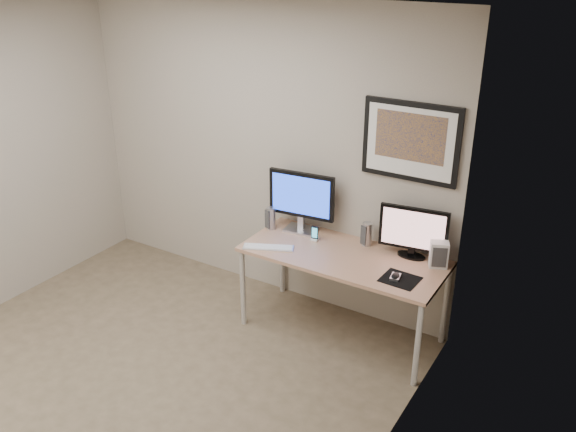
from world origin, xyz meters
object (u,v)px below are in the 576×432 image
object	(u,v)px
monitor_tv	(413,231)
phone_dock	(315,233)
speaker_left	(271,218)
desk	(343,262)
framed_art	(410,142)
speaker_right	(367,234)
keyboard	(268,247)
monitor_large	(301,199)
fan_unit	(439,254)

from	to	relation	value
monitor_tv	phone_dock	distance (m)	0.81
monitor_tv	speaker_left	distance (m)	1.22
desk	monitor_tv	bearing A→B (deg)	27.31
framed_art	speaker_left	bearing A→B (deg)	-168.26
desk	monitor_tv	distance (m)	0.60
speaker_right	keyboard	world-z (taller)	speaker_right
speaker_right	phone_dock	xyz separation A→B (m)	(-0.40, -0.14, -0.03)
monitor_tv	phone_dock	bearing A→B (deg)	-178.01
monitor_large	keyboard	xyz separation A→B (m)	(-0.06, -0.41, -0.28)
desk	framed_art	bearing A→B (deg)	43.46
monitor_tv	keyboard	size ratio (longest dim) A/B	1.30
monitor_tv	speaker_right	bearing A→B (deg)	171.16
desk	framed_art	distance (m)	1.07
phone_dock	speaker_right	bearing A→B (deg)	13.01
speaker_left	keyboard	distance (m)	0.37
speaker_right	fan_unit	world-z (taller)	fan_unit
keyboard	speaker_right	bearing A→B (deg)	10.34
fan_unit	framed_art	bearing A→B (deg)	135.02
desk	speaker_left	size ratio (longest dim) A/B	8.27
monitor_large	monitor_tv	world-z (taller)	monitor_large
monitor_tv	framed_art	bearing A→B (deg)	133.86
monitor_tv	speaker_left	bearing A→B (deg)	178.42
monitor_large	speaker_left	distance (m)	0.32
desk	keyboard	world-z (taller)	keyboard
framed_art	speaker_right	distance (m)	0.84
speaker_left	fan_unit	world-z (taller)	fan_unit
framed_art	phone_dock	world-z (taller)	framed_art
speaker_left	fan_unit	xyz separation A→B (m)	(1.44, 0.10, 0.01)
phone_dock	keyboard	world-z (taller)	phone_dock
framed_art	speaker_left	xyz separation A→B (m)	(-1.09, -0.23, -0.79)
desk	monitor_large	distance (m)	0.65
speaker_right	phone_dock	world-z (taller)	speaker_right
speaker_right	desk	bearing A→B (deg)	-87.15
desk	monitor_tv	world-z (taller)	monitor_tv
desk	phone_dock	distance (m)	0.36
desk	speaker_right	world-z (taller)	speaker_right
phone_dock	fan_unit	size ratio (longest dim) A/B	0.62
desk	monitor_tv	xyz separation A→B (m)	(0.47, 0.24, 0.29)
speaker_left	speaker_right	xyz separation A→B (m)	(0.83, 0.14, 0.00)
desk	speaker_right	distance (m)	0.31
framed_art	monitor_large	bearing A→B (deg)	-171.27
phone_dock	fan_unit	bearing A→B (deg)	-1.20
keyboard	fan_unit	bearing A→B (deg)	-6.74
monitor_large	fan_unit	size ratio (longest dim) A/B	2.83
desk	framed_art	world-z (taller)	framed_art
speaker_right	keyboard	size ratio (longest dim) A/B	0.48
phone_dock	desk	bearing A→B (deg)	-24.77
phone_dock	fan_unit	world-z (taller)	fan_unit
desk	framed_art	size ratio (longest dim) A/B	2.13
keyboard	fan_unit	distance (m)	1.33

